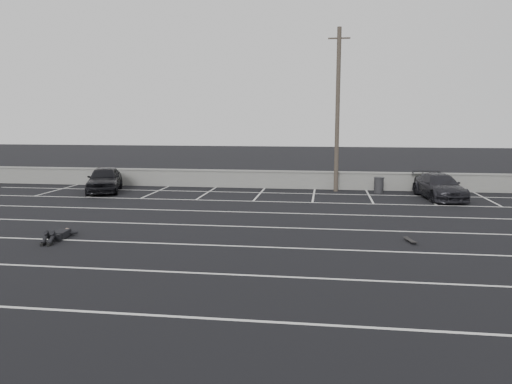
# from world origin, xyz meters

# --- Properties ---
(ground) EXTENTS (120.00, 120.00, 0.00)m
(ground) POSITION_xyz_m (0.00, 0.00, 0.00)
(ground) COLOR black
(ground) RESTS_ON ground
(seawall) EXTENTS (50.00, 0.45, 1.06)m
(seawall) POSITION_xyz_m (0.00, 14.00, 0.55)
(seawall) COLOR gray
(seawall) RESTS_ON ground
(stall_lines) EXTENTS (36.00, 20.05, 0.01)m
(stall_lines) POSITION_xyz_m (-0.08, 4.41, 0.00)
(stall_lines) COLOR silver
(stall_lines) RESTS_ON ground
(car_left) EXTENTS (2.93, 4.60, 1.46)m
(car_left) POSITION_xyz_m (-10.91, 11.12, 0.73)
(car_left) COLOR black
(car_left) RESTS_ON ground
(car_right) EXTENTS (2.43, 4.67, 1.29)m
(car_right) POSITION_xyz_m (7.54, 11.23, 0.65)
(car_right) COLOR black
(car_right) RESTS_ON ground
(utility_pole) EXTENTS (1.22, 0.24, 9.18)m
(utility_pole) POSITION_xyz_m (2.22, 13.20, 4.65)
(utility_pole) COLOR #4C4238
(utility_pole) RESTS_ON ground
(trash_bin) EXTENTS (0.70, 0.70, 0.89)m
(trash_bin) POSITION_xyz_m (4.61, 12.81, 0.45)
(trash_bin) COLOR #28282A
(trash_bin) RESTS_ON ground
(person) EXTENTS (1.33, 2.51, 0.47)m
(person) POSITION_xyz_m (-7.57, 0.30, 0.24)
(person) COLOR black
(person) RESTS_ON ground
(skateboard) EXTENTS (0.34, 0.69, 0.08)m
(skateboard) POSITION_xyz_m (4.53, 1.34, 0.06)
(skateboard) COLOR black
(skateboard) RESTS_ON ground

